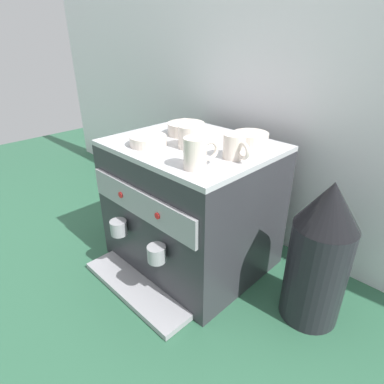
% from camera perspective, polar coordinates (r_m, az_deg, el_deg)
% --- Properties ---
extents(ground_plane, '(4.00, 4.00, 0.00)m').
position_cam_1_polar(ground_plane, '(1.27, 0.00, -11.27)').
color(ground_plane, '#28563D').
extents(tiled_backsplash_wall, '(2.80, 0.03, 1.09)m').
position_cam_1_polar(tiled_backsplash_wall, '(1.28, 10.91, 15.50)').
color(tiled_backsplash_wall, silver).
rests_on(tiled_backsplash_wall, ground_plane).
extents(espresso_machine, '(0.52, 0.54, 0.46)m').
position_cam_1_polar(espresso_machine, '(1.15, -0.16, -2.39)').
color(espresso_machine, '#2D2D33').
rests_on(espresso_machine, ground_plane).
extents(ceramic_cup_0, '(0.10, 0.06, 0.07)m').
position_cam_1_polar(ceramic_cup_0, '(0.92, 7.65, 7.98)').
color(ceramic_cup_0, beige).
rests_on(ceramic_cup_0, espresso_machine).
extents(ceramic_cup_1, '(0.08, 0.11, 0.07)m').
position_cam_1_polar(ceramic_cup_1, '(1.01, -0.14, 9.84)').
color(ceramic_cup_1, beige).
rests_on(ceramic_cup_1, espresso_machine).
extents(ceramic_cup_2, '(0.06, 0.10, 0.08)m').
position_cam_1_polar(ceramic_cup_2, '(0.84, 0.80, 6.90)').
color(ceramic_cup_2, beige).
rests_on(ceramic_cup_2, espresso_machine).
extents(ceramic_bowl_0, '(0.13, 0.13, 0.04)m').
position_cam_1_polar(ceramic_bowl_0, '(1.15, -1.05, 11.14)').
color(ceramic_bowl_0, beige).
rests_on(ceramic_bowl_0, espresso_machine).
extents(ceramic_bowl_1, '(0.12, 0.12, 0.03)m').
position_cam_1_polar(ceramic_bowl_1, '(1.04, -7.77, 8.98)').
color(ceramic_bowl_1, beige).
rests_on(ceramic_bowl_1, espresso_machine).
extents(ceramic_bowl_2, '(0.11, 0.11, 0.04)m').
position_cam_1_polar(ceramic_bowl_2, '(1.04, 10.32, 9.12)').
color(ceramic_bowl_2, beige).
rests_on(ceramic_bowl_2, espresso_machine).
extents(coffee_grinder, '(0.17, 0.17, 0.45)m').
position_cam_1_polar(coffee_grinder, '(0.98, 21.71, -10.25)').
color(coffee_grinder, black).
rests_on(coffee_grinder, ground_plane).
extents(milk_pitcher, '(0.08, 0.08, 0.13)m').
position_cam_1_polar(milk_pitcher, '(1.49, -12.36, -2.85)').
color(milk_pitcher, '#B7B7BC').
rests_on(milk_pitcher, ground_plane).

